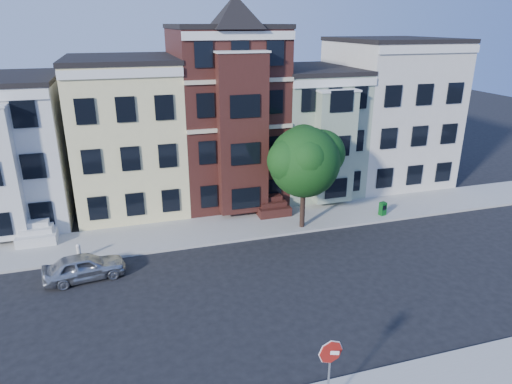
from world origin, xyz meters
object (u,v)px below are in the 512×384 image
object	(u,v)px
fire_hydrant	(79,253)
stop_sign	(329,372)
street_tree	(304,167)
newspaper_box	(383,209)
parked_car	(84,267)

from	to	relation	value
fire_hydrant	stop_sign	size ratio (longest dim) A/B	0.22
fire_hydrant	stop_sign	world-z (taller)	stop_sign
stop_sign	fire_hydrant	bearing A→B (deg)	141.00
street_tree	stop_sign	bearing A→B (deg)	-109.02
fire_hydrant	street_tree	bearing A→B (deg)	1.75
newspaper_box	fire_hydrant	world-z (taller)	newspaper_box
street_tree	fire_hydrant	distance (m)	13.85
street_tree	parked_car	distance (m)	13.64
street_tree	parked_car	world-z (taller)	street_tree
newspaper_box	street_tree	bearing A→B (deg)	168.96
newspaper_box	stop_sign	world-z (taller)	stop_sign
parked_car	stop_sign	distance (m)	14.14
street_tree	parked_car	xyz separation A→B (m)	(-12.97, -2.44, -3.46)
fire_hydrant	stop_sign	distance (m)	16.05
street_tree	stop_sign	world-z (taller)	street_tree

